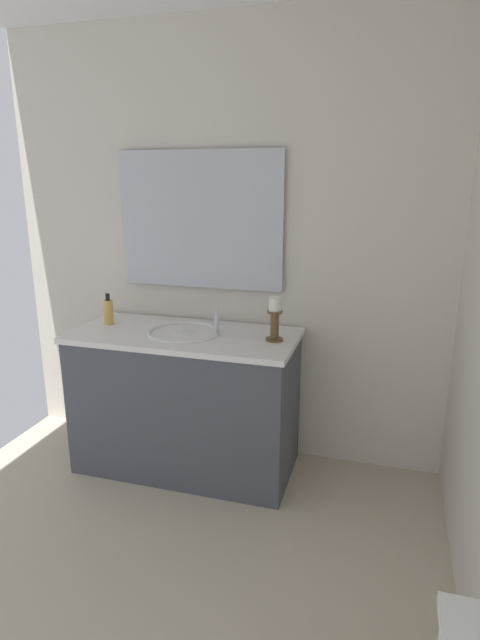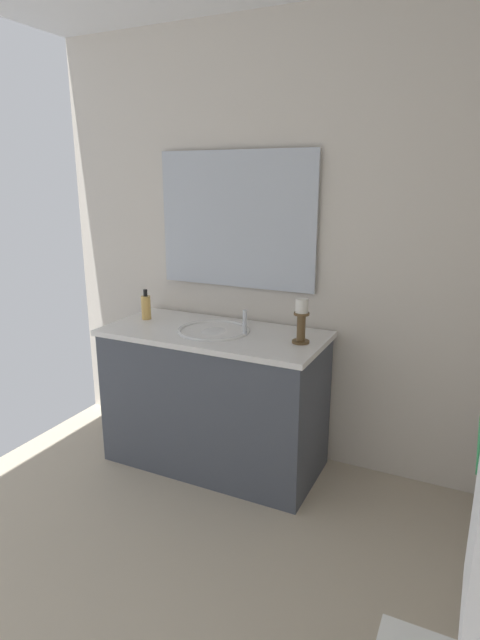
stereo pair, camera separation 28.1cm
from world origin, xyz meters
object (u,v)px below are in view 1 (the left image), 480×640
vanity_cabinet (186,401)px  soap_bottle (109,311)px  candle_holder_tall (275,318)px  sink_basin (184,340)px  mirror (200,220)px

vanity_cabinet → soap_bottle: bearing=-95.4°
vanity_cabinet → candle_holder_tall: candle_holder_tall is taller
vanity_cabinet → sink_basin: sink_basin is taller
sink_basin → candle_holder_tall: bearing=91.2°
sink_basin → candle_holder_tall: (-0.01, 0.50, 0.16)m
soap_bottle → sink_basin: bearing=84.6°
mirror → sink_basin: bearing=0.2°
mirror → candle_holder_tall: 0.73m
vanity_cabinet → soap_bottle: 0.68m
candle_holder_tall → soap_bottle: 0.99m
sink_basin → mirror: size_ratio=0.42×
vanity_cabinet → sink_basin: size_ratio=3.09×
soap_bottle → mirror: bearing=115.8°
sink_basin → mirror: bearing=-179.8°
soap_bottle → candle_holder_tall: bearing=87.9°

